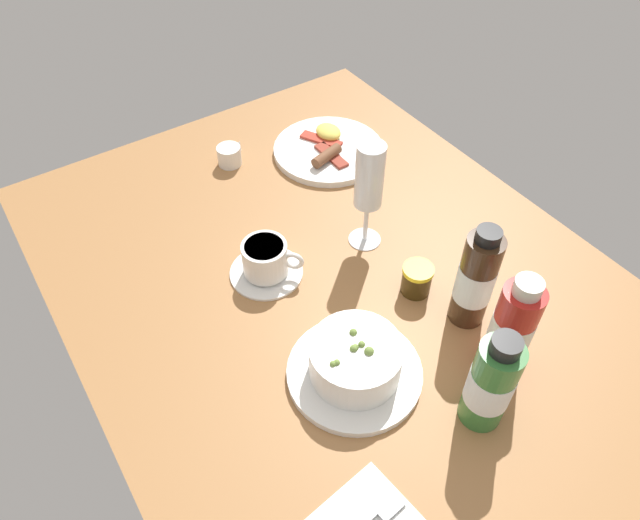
{
  "coord_description": "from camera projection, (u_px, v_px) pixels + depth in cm",
  "views": [
    {
      "loc": [
        52.6,
        -38.27,
        73.41
      ],
      "look_at": [
        0.96,
        -3.41,
        6.71
      ],
      "focal_mm": 32.68,
      "sensor_mm": 36.0,
      "label": 1
    }
  ],
  "objects": [
    {
      "name": "coffee_cup",
      "position": [
        266.0,
        261.0,
        0.96
      ],
      "size": [
        12.37,
        12.37,
        6.57
      ],
      "color": "white",
      "rests_on": "ground_plane"
    },
    {
      "name": "breakfast_plate",
      "position": [
        328.0,
        149.0,
        1.21
      ],
      "size": [
        22.85,
        22.85,
        3.7
      ],
      "color": "white",
      "rests_on": "ground_plane"
    },
    {
      "name": "creamer_jug",
      "position": [
        231.0,
        155.0,
        1.18
      ],
      "size": [
        4.79,
        5.75,
        4.69
      ],
      "color": "white",
      "rests_on": "ground_plane"
    },
    {
      "name": "wine_glass",
      "position": [
        369.0,
        181.0,
        0.94
      ],
      "size": [
        5.79,
        5.79,
        20.3
      ],
      "color": "white",
      "rests_on": "ground_plane"
    },
    {
      "name": "sauce_bottle_green",
      "position": [
        491.0,
        383.0,
        0.75
      ],
      "size": [
        6.01,
        6.01,
        17.3
      ],
      "color": "#337233",
      "rests_on": "ground_plane"
    },
    {
      "name": "ground_plane",
      "position": [
        333.0,
        281.0,
        0.99
      ],
      "size": [
        110.0,
        84.0,
        3.0
      ],
      "primitive_type": "cube",
      "color": "#9E6B3D"
    },
    {
      "name": "jam_jar",
      "position": [
        417.0,
        279.0,
        0.94
      ],
      "size": [
        5.06,
        5.06,
        5.32
      ],
      "color": "#37280D",
      "rests_on": "ground_plane"
    },
    {
      "name": "sauce_bottle_brown",
      "position": [
        476.0,
        280.0,
        0.86
      ],
      "size": [
        5.67,
        5.67,
        18.61
      ],
      "color": "#382314",
      "rests_on": "ground_plane"
    },
    {
      "name": "sauce_bottle_red",
      "position": [
        511.0,
        329.0,
        0.8
      ],
      "size": [
        5.95,
        5.95,
        18.2
      ],
      "color": "#B21E19",
      "rests_on": "ground_plane"
    },
    {
      "name": "porridge_bowl",
      "position": [
        355.0,
        362.0,
        0.82
      ],
      "size": [
        19.69,
        19.69,
        7.77
      ],
      "color": "white",
      "rests_on": "ground_plane"
    }
  ]
}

